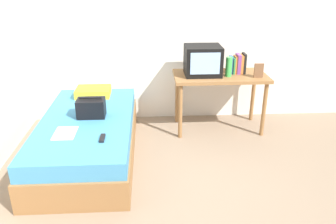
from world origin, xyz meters
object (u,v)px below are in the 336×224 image
at_px(tv, 203,60).
at_px(book_row, 238,64).
at_px(remote_dark, 102,138).
at_px(magazine, 65,133).
at_px(bed, 88,138).
at_px(handbag, 91,108).
at_px(water_bottle, 229,67).
at_px(desk, 220,82).
at_px(pillow, 93,92).
at_px(picture_frame, 259,71).

bearing_deg(tv, book_row, 6.01).
xyz_separation_m(book_row, remote_dark, (-1.58, -1.20, -0.38)).
bearing_deg(magazine, bed, 67.64).
bearing_deg(handbag, tv, 24.80).
bearing_deg(water_bottle, desk, 136.40).
xyz_separation_m(water_bottle, handbag, (-1.61, -0.51, -0.30)).
distance_m(pillow, remote_dark, 1.25).
relative_size(handbag, remote_dark, 1.92).
height_order(bed, handbag, handbag).
xyz_separation_m(pillow, remote_dark, (0.25, -1.22, -0.04)).
bearing_deg(bed, tv, 25.74).
bearing_deg(bed, handbag, 44.10).
bearing_deg(tv, remote_dark, -134.17).
bearing_deg(remote_dark, magazine, 159.68).
bearing_deg(water_bottle, tv, 163.02).
bearing_deg(picture_frame, remote_dark, -151.01).
xyz_separation_m(desk, book_row, (0.23, 0.07, 0.21)).
relative_size(desk, handbag, 3.87).
bearing_deg(bed, book_row, 21.20).
bearing_deg(picture_frame, magazine, -158.64).
xyz_separation_m(water_bottle, picture_frame, (0.35, -0.07, -0.03)).
height_order(bed, picture_frame, picture_frame).
height_order(tv, magazine, tv).
relative_size(water_bottle, remote_dark, 1.54).
bearing_deg(tv, desk, -4.38).
height_order(water_bottle, handbag, water_bottle).
bearing_deg(pillow, desk, -3.05).
bearing_deg(picture_frame, pillow, 173.37).
bearing_deg(desk, remote_dark, -139.86).
bearing_deg(pillow, picture_frame, -6.63).
xyz_separation_m(book_row, picture_frame, (0.21, -0.22, -0.03)).
relative_size(bed, magazine, 6.90).
distance_m(desk, tv, 0.36).
relative_size(book_row, pillow, 0.59).
distance_m(tv, water_bottle, 0.33).
distance_m(handbag, magazine, 0.47).
bearing_deg(pillow, magazine, -96.70).
xyz_separation_m(desk, tv, (-0.23, 0.02, 0.27)).
height_order(magazine, remote_dark, remote_dark).
xyz_separation_m(bed, book_row, (1.81, 0.70, 0.63)).
relative_size(desk, picture_frame, 6.63).
xyz_separation_m(book_row, magazine, (-1.96, -1.06, -0.39)).
bearing_deg(handbag, remote_dark, -72.02).
bearing_deg(magazine, picture_frame, 21.36).
relative_size(bed, handbag, 6.67).
distance_m(picture_frame, handbag, 2.03).
bearing_deg(book_row, water_bottle, -135.67).
bearing_deg(bed, desk, 21.90).
bearing_deg(tv, pillow, 177.17).
bearing_deg(remote_dark, picture_frame, 28.99).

